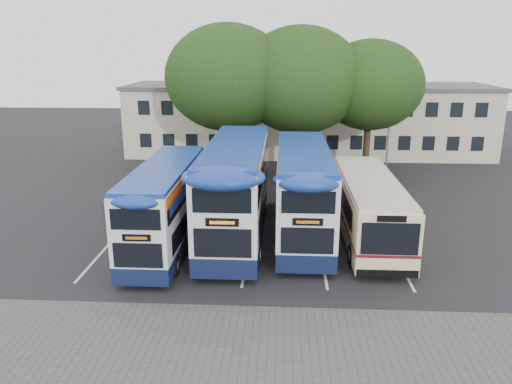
{
  "coord_description": "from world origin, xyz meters",
  "views": [
    {
      "loc": [
        -2.13,
        -18.91,
        9.51
      ],
      "look_at": [
        -3.47,
        5.0,
        2.49
      ],
      "focal_mm": 35.0,
      "sensor_mm": 36.0,
      "label": 1
    }
  ],
  "objects_px": {
    "bus_dd_mid": "(236,186)",
    "bus_single": "(368,204)",
    "lamp_post": "(391,106)",
    "bus_dd_left": "(166,202)",
    "tree_mid": "(300,80)",
    "tree_right": "(370,85)",
    "bus_dd_right": "(303,188)",
    "tree_left": "(228,78)"
  },
  "relations": [
    {
      "from": "tree_mid",
      "to": "tree_left",
      "type": "bearing_deg",
      "value": -175.9
    },
    {
      "from": "tree_mid",
      "to": "bus_dd_right",
      "type": "height_order",
      "value": "tree_mid"
    },
    {
      "from": "tree_right",
      "to": "bus_single",
      "type": "distance_m",
      "value": 13.65
    },
    {
      "from": "lamp_post",
      "to": "bus_dd_right",
      "type": "relative_size",
      "value": 0.83
    },
    {
      "from": "tree_right",
      "to": "bus_dd_left",
      "type": "distance_m",
      "value": 19.14
    },
    {
      "from": "lamp_post",
      "to": "tree_left",
      "type": "distance_m",
      "value": 12.69
    },
    {
      "from": "bus_dd_mid",
      "to": "bus_single",
      "type": "relative_size",
      "value": 1.1
    },
    {
      "from": "tree_left",
      "to": "bus_dd_right",
      "type": "xyz_separation_m",
      "value": [
        5.08,
        -11.41,
        -4.84
      ]
    },
    {
      "from": "lamp_post",
      "to": "bus_single",
      "type": "xyz_separation_m",
      "value": [
        -3.76,
        -14.39,
        -3.29
      ]
    },
    {
      "from": "lamp_post",
      "to": "bus_dd_right",
      "type": "distance_m",
      "value": 16.06
    },
    {
      "from": "tree_right",
      "to": "bus_dd_right",
      "type": "distance_m",
      "value": 14.05
    },
    {
      "from": "lamp_post",
      "to": "tree_mid",
      "type": "xyz_separation_m",
      "value": [
        -6.99,
        -2.39,
        2.09
      ]
    },
    {
      "from": "bus_dd_mid",
      "to": "tree_left",
      "type": "bearing_deg",
      "value": 98.07
    },
    {
      "from": "bus_dd_mid",
      "to": "bus_dd_right",
      "type": "bearing_deg",
      "value": 6.32
    },
    {
      "from": "tree_mid",
      "to": "bus_single",
      "type": "bearing_deg",
      "value": -74.92
    },
    {
      "from": "bus_dd_left",
      "to": "bus_dd_right",
      "type": "relative_size",
      "value": 0.9
    },
    {
      "from": "tree_left",
      "to": "bus_dd_mid",
      "type": "bearing_deg",
      "value": -81.93
    },
    {
      "from": "bus_dd_mid",
      "to": "bus_single",
      "type": "height_order",
      "value": "bus_dd_mid"
    },
    {
      "from": "tree_right",
      "to": "bus_dd_mid",
      "type": "xyz_separation_m",
      "value": [
        -8.56,
        -12.73,
        -4.12
      ]
    },
    {
      "from": "bus_dd_left",
      "to": "bus_single",
      "type": "xyz_separation_m",
      "value": [
        10.0,
        1.79,
        -0.46
      ]
    },
    {
      "from": "tree_left",
      "to": "tree_right",
      "type": "height_order",
      "value": "tree_left"
    },
    {
      "from": "lamp_post",
      "to": "tree_mid",
      "type": "relative_size",
      "value": 0.82
    },
    {
      "from": "lamp_post",
      "to": "tree_right",
      "type": "relative_size",
      "value": 0.9
    },
    {
      "from": "tree_right",
      "to": "bus_dd_right",
      "type": "relative_size",
      "value": 0.92
    },
    {
      "from": "tree_left",
      "to": "tree_mid",
      "type": "bearing_deg",
      "value": 4.1
    },
    {
      "from": "tree_mid",
      "to": "bus_dd_right",
      "type": "xyz_separation_m",
      "value": [
        -0.1,
        -11.79,
        -4.66
      ]
    },
    {
      "from": "tree_right",
      "to": "bus_dd_mid",
      "type": "height_order",
      "value": "tree_right"
    },
    {
      "from": "lamp_post",
      "to": "bus_single",
      "type": "relative_size",
      "value": 0.85
    },
    {
      "from": "tree_mid",
      "to": "tree_right",
      "type": "bearing_deg",
      "value": 6.39
    },
    {
      "from": "tree_right",
      "to": "bus_single",
      "type": "xyz_separation_m",
      "value": [
        -1.81,
        -12.57,
        -5.0
      ]
    },
    {
      "from": "lamp_post",
      "to": "tree_right",
      "type": "xyz_separation_m",
      "value": [
        -1.94,
        -1.82,
        1.72
      ]
    },
    {
      "from": "bus_dd_right",
      "to": "bus_single",
      "type": "relative_size",
      "value": 1.03
    },
    {
      "from": "tree_left",
      "to": "tree_right",
      "type": "bearing_deg",
      "value": 5.23
    },
    {
      "from": "bus_dd_left",
      "to": "bus_single",
      "type": "bearing_deg",
      "value": 10.16
    },
    {
      "from": "lamp_post",
      "to": "bus_dd_right",
      "type": "bearing_deg",
      "value": -116.57
    },
    {
      "from": "tree_left",
      "to": "bus_single",
      "type": "bearing_deg",
      "value": -54.11
    },
    {
      "from": "lamp_post",
      "to": "bus_single",
      "type": "distance_m",
      "value": 15.23
    },
    {
      "from": "tree_left",
      "to": "bus_dd_left",
      "type": "relative_size",
      "value": 1.13
    },
    {
      "from": "tree_mid",
      "to": "bus_single",
      "type": "relative_size",
      "value": 1.03
    },
    {
      "from": "lamp_post",
      "to": "bus_dd_left",
      "type": "height_order",
      "value": "lamp_post"
    },
    {
      "from": "bus_dd_left",
      "to": "bus_dd_mid",
      "type": "bearing_deg",
      "value": 26.61
    },
    {
      "from": "tree_right",
      "to": "tree_left",
      "type": "bearing_deg",
      "value": -174.77
    }
  ]
}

